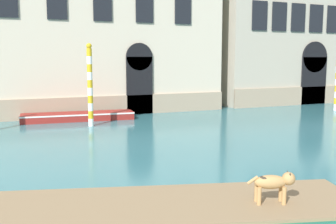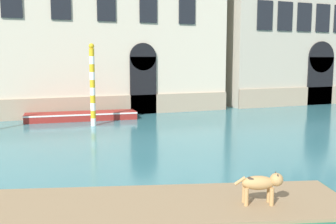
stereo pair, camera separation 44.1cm
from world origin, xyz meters
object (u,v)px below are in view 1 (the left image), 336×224
at_px(dog_on_deck, 274,182).
at_px(boat_moored_near_palazzo, 78,116).
at_px(boat_foreground, 172,218).
at_px(mooring_pole_0, 90,85).

height_order(dog_on_deck, boat_moored_near_palazzo, dog_on_deck).
bearing_deg(boat_moored_near_palazzo, boat_foreground, -88.11).
bearing_deg(dog_on_deck, boat_foreground, 176.69).
distance_m(boat_moored_near_palazzo, mooring_pole_0, 2.85).
height_order(boat_foreground, boat_moored_near_palazzo, boat_foreground).
distance_m(boat_foreground, mooring_pole_0, 13.06).
xyz_separation_m(dog_on_deck, mooring_pole_0, (-0.59, 13.66, 1.03)).
relative_size(boat_foreground, mooring_pole_0, 1.91).
distance_m(boat_foreground, boat_moored_near_palazzo, 15.07).
relative_size(boat_foreground, dog_on_deck, 8.95).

